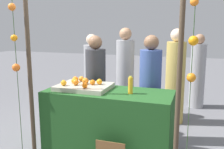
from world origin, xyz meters
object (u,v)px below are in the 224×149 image
Objects in this scene: juice_bottle at (130,85)px; vendor_right at (150,93)px; orange_0 at (81,79)px; orange_1 at (74,81)px; stall_counter at (108,122)px; vendor_left at (96,89)px.

vendor_right reaches higher than juice_bottle.
orange_0 reaches higher than orange_1.
orange_0 is at bearing 75.77° from orange_1.
vendor_right reaches higher than stall_counter.
vendor_right is at bearing 76.45° from juice_bottle.
orange_0 reaches higher than stall_counter.
orange_1 is at bearing -100.26° from vendor_left.
orange_0 is (-0.49, 0.19, 0.54)m from stall_counter.
stall_counter is 0.63m from juice_bottle.
stall_counter is 23.61× the size of orange_1.
vendor_left reaches higher than juice_bottle.
orange_1 is 0.32× the size of juice_bottle.
stall_counter is 0.80m from vendor_right.
juice_bottle is (0.31, -0.03, 0.55)m from stall_counter.
vendor_left reaches higher than orange_1.
orange_0 is 0.34× the size of juice_bottle.
stall_counter is 7.47× the size of juice_bottle.
juice_bottle reaches higher than stall_counter.
vendor_left is (-0.43, 0.59, 0.30)m from stall_counter.
vendor_left is at bearing 81.32° from orange_0.
stall_counter is at bearing -128.81° from vendor_right.
vendor_right is at bearing 51.19° from stall_counter.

